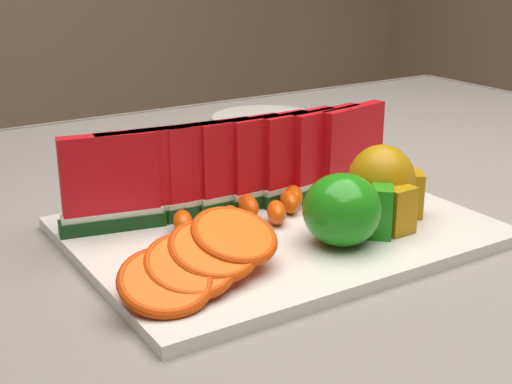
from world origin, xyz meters
The scene contains 10 objects.
table centered at (0.00, 0.00, 0.65)m, with size 1.40×0.90×0.75m.
tablecloth centered at (0.00, 0.00, 0.72)m, with size 1.53×1.03×0.20m.
platter centered at (-0.05, -0.09, 0.76)m, with size 0.40×0.30×0.01m.
apple_cluster centered at (-0.02, -0.16, 0.80)m, with size 0.11×0.10×0.07m.
pear_cluster centered at (0.05, -0.13, 0.81)m, with size 0.10×0.10×0.08m.
side_plate centered at (0.21, 0.33, 0.76)m, with size 0.20×0.20×0.01m.
watermelon_row centered at (-0.06, -0.03, 0.82)m, with size 0.39×0.07×0.10m.
orange_fan_front centered at (-0.18, -0.16, 0.79)m, with size 0.17×0.11×0.05m.
orange_fan_back centered at (-0.10, 0.03, 0.79)m, with size 0.24×0.10×0.04m.
tangerine_segments centered at (-0.07, -0.07, 0.78)m, with size 0.17×0.07×0.02m.
Camera 1 is at (-0.43, -0.65, 1.04)m, focal length 50.00 mm.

